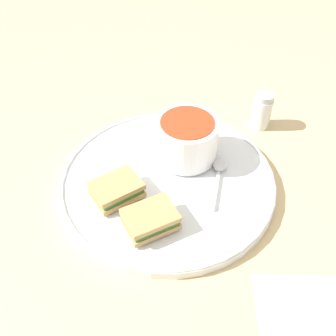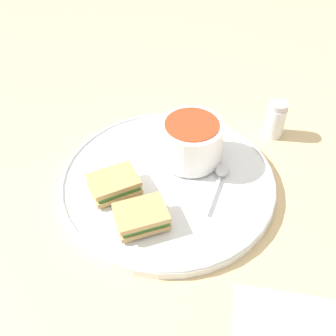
{
  "view_description": "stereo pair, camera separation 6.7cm",
  "coord_description": "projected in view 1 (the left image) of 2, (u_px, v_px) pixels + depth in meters",
  "views": [
    {
      "loc": [
        0.24,
        -0.41,
        0.52
      ],
      "look_at": [
        0.0,
        0.0,
        0.04
      ],
      "focal_mm": 42.0,
      "sensor_mm": 36.0,
      "label": 1
    },
    {
      "loc": [
        0.29,
        -0.38,
        0.52
      ],
      "look_at": [
        0.0,
        0.0,
        0.04
      ],
      "focal_mm": 42.0,
      "sensor_mm": 36.0,
      "label": 2
    }
  ],
  "objects": [
    {
      "name": "sandwich_half_far",
      "position": [
        150.0,
        219.0,
        0.6
      ],
      "size": [
        0.09,
        0.1,
        0.03
      ],
      "rotation": [
        0.0,
        0.0,
        4.14
      ],
      "color": "tan",
      "rests_on": "plate"
    },
    {
      "name": "salt_shaker",
      "position": [
        262.0,
        111.0,
        0.8
      ],
      "size": [
        0.04,
        0.04,
        0.08
      ],
      "color": "silver",
      "rests_on": "ground_plane"
    },
    {
      "name": "soup_bowl",
      "position": [
        187.0,
        139.0,
        0.7
      ],
      "size": [
        0.11,
        0.11,
        0.08
      ],
      "color": "white",
      "rests_on": "plate"
    },
    {
      "name": "plate",
      "position": [
        168.0,
        181.0,
        0.7
      ],
      "size": [
        0.38,
        0.38,
        0.02
      ],
      "color": "white",
      "rests_on": "ground_plane"
    },
    {
      "name": "sandwich_half_near",
      "position": [
        117.0,
        189.0,
        0.65
      ],
      "size": [
        0.09,
        0.1,
        0.03
      ],
      "rotation": [
        0.0,
        0.0,
        4.25
      ],
      "color": "tan",
      "rests_on": "plate"
    },
    {
      "name": "ground_plane",
      "position": [
        168.0,
        185.0,
        0.7
      ],
      "size": [
        2.4,
        2.4,
        0.0
      ],
      "primitive_type": "plane",
      "color": "#D1B27F"
    },
    {
      "name": "spoon",
      "position": [
        219.0,
        169.0,
        0.7
      ],
      "size": [
        0.05,
        0.12,
        0.01
      ],
      "rotation": [
        0.0,
        0.0,
        8.17
      ],
      "color": "silver",
      "rests_on": "plate"
    }
  ]
}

